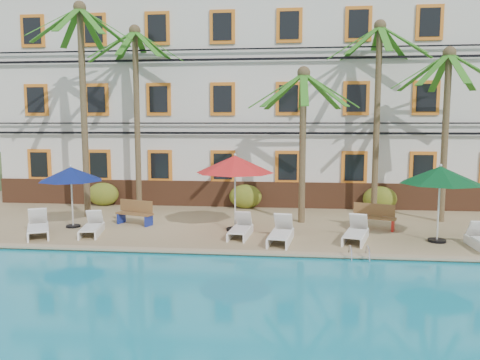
# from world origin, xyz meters

# --- Properties ---
(ground) EXTENTS (100.00, 100.00, 0.00)m
(ground) POSITION_xyz_m (0.00, 0.00, 0.00)
(ground) COLOR #384C23
(ground) RESTS_ON ground
(pool_deck) EXTENTS (30.00, 12.00, 0.25)m
(pool_deck) POSITION_xyz_m (0.00, 5.00, 0.12)
(pool_deck) COLOR tan
(pool_deck) RESTS_ON ground
(swimming_pool) EXTENTS (26.00, 12.00, 0.20)m
(swimming_pool) POSITION_xyz_m (0.00, -7.00, 0.10)
(swimming_pool) COLOR #1795B3
(swimming_pool) RESTS_ON ground
(pool_coping) EXTENTS (30.00, 0.35, 0.06)m
(pool_coping) POSITION_xyz_m (0.00, -0.90, 0.28)
(pool_coping) COLOR tan
(pool_coping) RESTS_ON pool_deck
(hotel_building) EXTENTS (25.40, 6.44, 10.22)m
(hotel_building) POSITION_xyz_m (0.00, 9.98, 5.37)
(hotel_building) COLOR silver
(hotel_building) RESTS_ON pool_deck
(palm_a) EXTENTS (4.25, 4.25, 8.73)m
(palm_a) POSITION_xyz_m (-6.81, 3.97, 5.80)
(palm_a) COLOR brown
(palm_a) RESTS_ON pool_deck
(palm_b) EXTENTS (4.25, 4.25, 8.15)m
(palm_b) POSITION_xyz_m (-5.18, 5.79, 5.47)
(palm_b) COLOR brown
(palm_b) RESTS_ON pool_deck
(palm_c) EXTENTS (4.25, 4.25, 6.06)m
(palm_c) POSITION_xyz_m (2.08, 3.79, 4.23)
(palm_c) COLOR brown
(palm_c) RESTS_ON pool_deck
(palm_d) EXTENTS (4.25, 4.25, 8.12)m
(palm_d) POSITION_xyz_m (5.21, 5.73, 5.45)
(palm_d) COLOR brown
(palm_d) RESTS_ON pool_deck
(palm_e) EXTENTS (4.25, 4.25, 6.82)m
(palm_e) POSITION_xyz_m (7.62, 4.55, 4.69)
(palm_e) COLOR brown
(palm_e) RESTS_ON pool_deck
(shrub_left) EXTENTS (1.50, 0.90, 1.10)m
(shrub_left) POSITION_xyz_m (-7.21, 6.60, 0.80)
(shrub_left) COLOR #205D1A
(shrub_left) RESTS_ON pool_deck
(shrub_mid) EXTENTS (1.50, 0.90, 1.10)m
(shrub_mid) POSITION_xyz_m (-0.41, 6.60, 0.80)
(shrub_mid) COLOR #205D1A
(shrub_mid) RESTS_ON pool_deck
(shrub_right) EXTENTS (1.50, 0.90, 1.10)m
(shrub_right) POSITION_xyz_m (5.62, 6.60, 0.80)
(shrub_right) COLOR #205D1A
(shrub_right) RESTS_ON pool_deck
(umbrella_blue) EXTENTS (2.35, 2.35, 2.36)m
(umbrella_blue) POSITION_xyz_m (-6.52, 2.00, 2.26)
(umbrella_blue) COLOR black
(umbrella_blue) RESTS_ON pool_deck
(umbrella_red) EXTENTS (2.83, 2.83, 2.82)m
(umbrella_red) POSITION_xyz_m (-0.37, 2.07, 2.67)
(umbrella_red) COLOR black
(umbrella_red) RESTS_ON pool_deck
(umbrella_green) EXTENTS (2.59, 2.59, 2.59)m
(umbrella_green) POSITION_xyz_m (6.46, 1.16, 2.46)
(umbrella_green) COLOR black
(umbrella_green) RESTS_ON pool_deck
(lounger_a) EXTENTS (1.51, 1.99, 0.90)m
(lounger_a) POSITION_xyz_m (-7.11, 0.59, 0.54)
(lounger_a) COLOR white
(lounger_a) RESTS_ON pool_deck
(lounger_b) EXTENTS (0.95, 1.78, 0.80)m
(lounger_b) POSITION_xyz_m (-5.32, 0.96, 0.51)
(lounger_b) COLOR white
(lounger_b) RESTS_ON pool_deck
(lounger_c) EXTENTS (0.77, 1.77, 0.81)m
(lounger_c) POSITION_xyz_m (-0.08, 1.20, 0.51)
(lounger_c) COLOR white
(lounger_c) RESTS_ON pool_deck
(lounger_d) EXTENTS (0.90, 1.94, 0.88)m
(lounger_d) POSITION_xyz_m (1.32, 0.57, 0.54)
(lounger_d) COLOR white
(lounger_d) RESTS_ON pool_deck
(lounger_e) EXTENTS (1.12, 1.92, 0.86)m
(lounger_e) POSITION_xyz_m (3.80, 0.95, 0.53)
(lounger_e) COLOR white
(lounger_e) RESTS_ON pool_deck
(bench_left) EXTENTS (1.57, 0.93, 0.93)m
(bench_left) POSITION_xyz_m (-4.31, 2.75, 0.72)
(bench_left) COLOR olive
(bench_left) RESTS_ON pool_deck
(bench_right) EXTENTS (1.57, 0.92, 0.93)m
(bench_right) POSITION_xyz_m (4.76, 2.90, 0.72)
(bench_right) COLOR olive
(bench_right) RESTS_ON pool_deck
(pool_ladder) EXTENTS (0.54, 0.74, 0.74)m
(pool_ladder) POSITION_xyz_m (3.62, -1.00, 0.25)
(pool_ladder) COLOR silver
(pool_ladder) RESTS_ON ground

